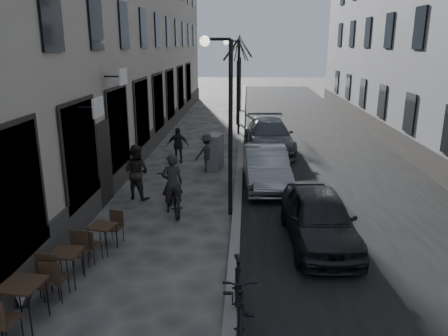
# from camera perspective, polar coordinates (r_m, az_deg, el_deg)

# --- Properties ---
(road) EXTENTS (7.30, 60.00, 0.00)m
(road) POSITION_cam_1_polar(r_m,az_deg,el_deg) (22.88, 11.48, 3.33)
(road) COLOR black
(road) RESTS_ON ground
(kerb) EXTENTS (0.25, 60.00, 0.12)m
(kerb) POSITION_cam_1_polar(r_m,az_deg,el_deg) (22.62, 2.29, 3.64)
(kerb) COLOR slate
(kerb) RESTS_ON ground
(streetlamp_near) EXTENTS (0.90, 0.28, 5.09)m
(streetlamp_near) POSITION_cam_1_polar(r_m,az_deg,el_deg) (12.23, 0.06, 7.84)
(streetlamp_near) COLOR black
(streetlamp_near) RESTS_ON ground
(streetlamp_far) EXTENTS (0.90, 0.28, 5.09)m
(streetlamp_far) POSITION_cam_1_polar(r_m,az_deg,el_deg) (24.16, 1.54, 11.87)
(streetlamp_far) COLOR black
(streetlamp_far) RESTS_ON ground
(tree_near) EXTENTS (2.40, 2.40, 5.70)m
(tree_near) POSITION_cam_1_polar(r_m,az_deg,el_deg) (27.10, 1.89, 15.50)
(tree_near) COLOR black
(tree_near) RESTS_ON ground
(tree_far) EXTENTS (2.40, 2.40, 5.70)m
(tree_far) POSITION_cam_1_polar(r_m,az_deg,el_deg) (33.10, 2.11, 15.58)
(tree_far) COLOR black
(tree_far) RESTS_ON ground
(bistro_set_a) EXTENTS (0.75, 1.71, 0.99)m
(bistro_set_a) POSITION_cam_1_polar(r_m,az_deg,el_deg) (8.85, -24.71, -15.32)
(bistro_set_a) COLOR #301D15
(bistro_set_a) RESTS_ON ground
(bistro_set_b) EXTENTS (0.62, 1.50, 0.88)m
(bistro_set_b) POSITION_cam_1_polar(r_m,az_deg,el_deg) (9.88, -19.86, -11.74)
(bistro_set_b) COLOR #301D15
(bistro_set_b) RESTS_ON ground
(bistro_set_c) EXTENTS (0.70, 1.44, 0.82)m
(bistro_set_c) POSITION_cam_1_polar(r_m,az_deg,el_deg) (11.05, -15.54, -8.51)
(bistro_set_c) COLOR #301D15
(bistro_set_c) RESTS_ON ground
(sign_board) EXTENTS (0.55, 0.72, 1.13)m
(sign_board) POSITION_cam_1_polar(r_m,az_deg,el_deg) (9.71, -25.49, -12.91)
(sign_board) COLOR black
(sign_board) RESTS_ON ground
(utility_cabinet) EXTENTS (0.68, 1.02, 1.42)m
(utility_cabinet) POSITION_cam_1_polar(r_m,az_deg,el_deg) (17.43, -1.21, 2.10)
(utility_cabinet) COLOR slate
(utility_cabinet) RESTS_ON ground
(bicycle) EXTENTS (1.35, 2.20, 1.09)m
(bicycle) POSITION_cam_1_polar(r_m,az_deg,el_deg) (13.15, -6.74, -3.44)
(bicycle) COLOR black
(bicycle) RESTS_ON ground
(cyclist_rider) EXTENTS (0.75, 0.61, 1.78)m
(cyclist_rider) POSITION_cam_1_polar(r_m,az_deg,el_deg) (13.04, -6.79, -2.01)
(cyclist_rider) COLOR #262421
(cyclist_rider) RESTS_ON ground
(pedestrian_near) EXTENTS (1.06, 0.95, 1.80)m
(pedestrian_near) POSITION_cam_1_polar(r_m,az_deg,el_deg) (14.35, -11.36, -0.50)
(pedestrian_near) COLOR black
(pedestrian_near) RESTS_ON ground
(pedestrian_mid) EXTENTS (1.11, 0.91, 1.50)m
(pedestrian_mid) POSITION_cam_1_polar(r_m,az_deg,el_deg) (17.14, -2.19, 1.98)
(pedestrian_mid) COLOR #2A2925
(pedestrian_mid) RESTS_ON ground
(pedestrian_far) EXTENTS (0.90, 0.42, 1.50)m
(pedestrian_far) POSITION_cam_1_polar(r_m,az_deg,el_deg) (18.56, -6.05, 3.00)
(pedestrian_far) COLOR black
(pedestrian_far) RESTS_ON ground
(car_near) EXTENTS (1.80, 4.06, 1.36)m
(car_near) POSITION_cam_1_polar(r_m,az_deg,el_deg) (11.26, 12.32, -6.40)
(car_near) COLOR black
(car_near) RESTS_ON ground
(car_mid) EXTENTS (1.68, 4.23, 1.37)m
(car_mid) POSITION_cam_1_polar(r_m,az_deg,el_deg) (15.44, 5.49, 0.10)
(car_mid) COLOR gray
(car_mid) RESTS_ON ground
(car_far) EXTENTS (2.32, 5.25, 1.50)m
(car_far) POSITION_cam_1_polar(r_m,az_deg,el_deg) (20.45, 5.87, 4.21)
(car_far) COLOR #3A3E45
(car_far) RESTS_ON ground
(moped) EXTENTS (0.70, 2.06, 1.22)m
(moped) POSITION_cam_1_polar(r_m,az_deg,el_deg) (8.01, 1.92, -16.38)
(moped) COLOR black
(moped) RESTS_ON ground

